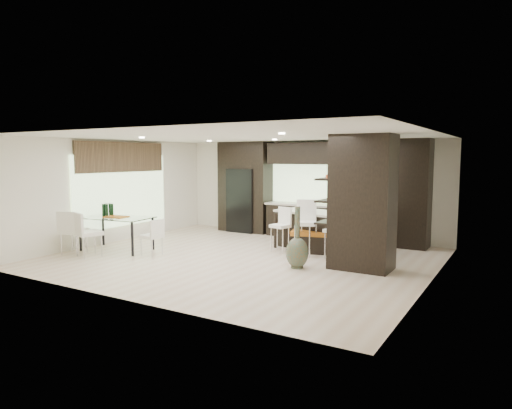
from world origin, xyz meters
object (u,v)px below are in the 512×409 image
Objects in this scene: stool_right at (334,239)px; bench at (320,242)px; floor_vase at (297,237)px; dining_table at (117,234)px; chair_far at (74,234)px; chair_near at (89,236)px; kitchen_island at (319,231)px; chair_end at (152,239)px; stool_mid at (306,233)px; stool_left at (280,234)px.

bench is (-0.51, 0.38, -0.17)m from stool_right.
floor_vase is at bearing -91.57° from stool_right.
stool_right is at bearing 12.88° from dining_table.
stool_right is 0.91× the size of chair_far.
stool_right is 0.92× the size of chair_near.
chair_end is at bearing -124.33° from kitchen_island.
floor_vase is 4.74m from chair_near.
chair_far is (-0.53, -0.81, 0.07)m from dining_table.
chair_near is 1.20× the size of chair_end.
chair_end is (-3.03, -1.82, -0.13)m from stool_mid.
stool_mid is (0.00, -0.80, 0.05)m from kitchen_island.
chair_far is (-0.53, -0.00, 0.00)m from chair_near.
stool_mid is 1.33× the size of chair_end.
stool_right is 0.66m from bench.
stool_mid is at bearing -56.66° from chair_end.
chair_near reaches higher than bench.
stool_left reaches higher than chair_end.
stool_mid is 0.82× the size of floor_vase.
stool_left is 0.83× the size of stool_mid.
stool_right reaches higher than dining_table.
chair_near is (-4.84, -2.66, 0.04)m from stool_right.
stool_left is 0.95m from bench.
floor_vase is (1.03, -1.22, 0.20)m from stool_left.
floor_vase reaches higher than bench.
stool_left is 0.69m from stool_mid.
stool_right is at bearing 47.64° from chair_near.
chair_near is (-3.48, -2.66, 0.04)m from stool_left.
stool_mid is at bearing -128.07° from bench.
stool_mid is at bearing -75.19° from kitchen_island.
kitchen_island is at bearing -46.74° from chair_end.
stool_mid reaches higher than kitchen_island.
bench is 4.88m from dining_table.
stool_mid is at bearing 9.46° from stool_left.
floor_vase reaches higher than stool_mid.
dining_table is at bearing -139.34° from stool_left.
stool_right is (0.68, 0.04, -0.09)m from stool_mid.
stool_right is (1.36, 0.00, -0.00)m from stool_left.
stool_mid is 0.77× the size of bench.
chair_end is at bearing 9.03° from chair_far.
stool_right is (0.68, -0.77, -0.03)m from kitchen_island.
kitchen_island is 1.31× the size of dining_table.
chair_near is (-4.16, -2.62, -0.05)m from stool_mid.
bench is at bearing 53.92° from chair_near.
stool_mid is (0.68, -0.04, 0.09)m from stool_left.
stool_left is 2.99m from chair_end.
bench is (0.85, 0.38, -0.17)m from stool_left.
stool_right is 1.11× the size of chair_end.
dining_table is (-4.16, -1.82, -0.11)m from stool_mid.
chair_end is at bearing -139.95° from stool_right.
dining_table is at bearing 108.85° from chair_near.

